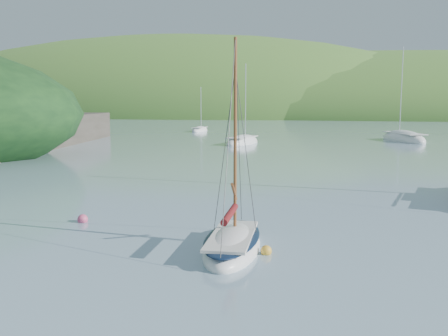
% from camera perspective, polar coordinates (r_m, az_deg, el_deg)
% --- Properties ---
extents(ground, '(700.00, 700.00, 0.00)m').
position_cam_1_polar(ground, '(18.34, -11.27, -9.44)').
color(ground, '#738E9F').
rests_on(ground, ground).
extents(shoreline_hills, '(690.00, 135.00, 56.00)m').
position_cam_1_polar(shoreline_hills, '(189.08, 8.93, 6.09)').
color(shoreline_hills, '#35702A').
rests_on(shoreline_hills, ground).
extents(daysailer_white, '(2.38, 5.44, 8.15)m').
position_cam_1_polar(daysailer_white, '(18.20, 0.96, -8.77)').
color(daysailer_white, white).
rests_on(daysailer_white, ground).
extents(distant_sloop_a, '(4.02, 7.80, 10.61)m').
position_cam_1_polar(distant_sloop_a, '(61.12, 2.12, 2.92)').
color(distant_sloop_a, white).
rests_on(distant_sloop_a, ground).
extents(distant_sloop_b, '(6.68, 9.88, 13.32)m').
position_cam_1_polar(distant_sloop_b, '(69.47, 19.82, 3.08)').
color(distant_sloop_b, white).
rests_on(distant_sloop_b, ground).
extents(distant_sloop_c, '(2.19, 5.81, 8.21)m').
position_cam_1_polar(distant_sloop_c, '(85.63, -2.78, 4.30)').
color(distant_sloop_c, white).
rests_on(distant_sloop_c, ground).
extents(mooring_buoys, '(27.66, 7.63, 0.46)m').
position_cam_1_polar(mooring_buoys, '(22.44, -2.00, -5.78)').
color(mooring_buoys, gold).
rests_on(mooring_buoys, ground).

